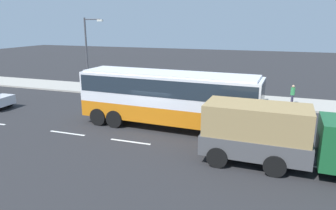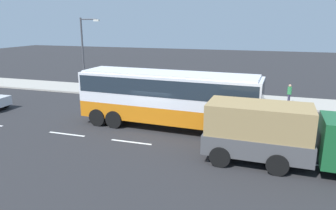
{
  "view_description": "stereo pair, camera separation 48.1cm",
  "coord_description": "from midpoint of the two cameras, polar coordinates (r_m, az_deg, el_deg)",
  "views": [
    {
      "loc": [
        6.76,
        -17.16,
        6.34
      ],
      "look_at": [
        0.82,
        -0.23,
        1.6
      ],
      "focal_mm": 33.26,
      "sensor_mm": 36.0,
      "label": 1
    },
    {
      "loc": [
        6.31,
        -17.32,
        6.34
      ],
      "look_at": [
        0.82,
        -0.23,
        1.6
      ],
      "focal_mm": 33.26,
      "sensor_mm": 36.0,
      "label": 2
    }
  ],
  "objects": [
    {
      "name": "lane_centreline",
      "position": [
        19.52,
        -17.67,
        -4.88
      ],
      "size": [
        26.86,
        0.16,
        0.01
      ],
      "color": "white",
      "rests_on": "ground_plane"
    },
    {
      "name": "ground_plane",
      "position": [
        19.5,
        -1.34,
        -4.19
      ],
      "size": [
        120.0,
        120.0,
        0.0
      ],
      "primitive_type": "plane",
      "color": "#28282B"
    },
    {
      "name": "sidewalk_curb",
      "position": [
        27.69,
        5.19,
        1.65
      ],
      "size": [
        80.0,
        4.0,
        0.15
      ],
      "primitive_type": "cube",
      "color": "#A8A399",
      "rests_on": "ground_plane"
    },
    {
      "name": "pedestrian_near_curb",
      "position": [
        26.26,
        17.31,
        2.6
      ],
      "size": [
        0.32,
        0.32,
        1.65
      ],
      "rotation": [
        0.0,
        0.0,
        5.86
      ],
      "color": "brown",
      "rests_on": "sidewalk_curb"
    },
    {
      "name": "coach_bus",
      "position": [
        18.9,
        0.73,
        2.01
      ],
      "size": [
        11.17,
        3.06,
        3.49
      ],
      "rotation": [
        0.0,
        0.0,
        -0.05
      ],
      "color": "orange",
      "rests_on": "ground_plane"
    },
    {
      "name": "pedestrian_at_crossing",
      "position": [
        26.16,
        22.36,
        1.97
      ],
      "size": [
        0.32,
        0.32,
        1.55
      ],
      "rotation": [
        0.0,
        0.0,
        5.91
      ],
      "color": "#38334C",
      "rests_on": "sidewalk_curb"
    },
    {
      "name": "cargo_truck",
      "position": [
        14.88,
        20.69,
        -5.07
      ],
      "size": [
        7.19,
        2.66,
        2.8
      ],
      "rotation": [
        0.0,
        0.0,
        -0.03
      ],
      "color": "#19592D",
      "rests_on": "ground_plane"
    },
    {
      "name": "street_lamp",
      "position": [
        29.63,
        -13.93,
        9.87
      ],
      "size": [
        1.92,
        0.24,
        6.66
      ],
      "color": "#47474C",
      "rests_on": "sidewalk_curb"
    }
  ]
}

